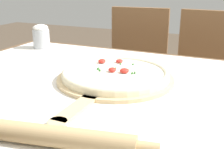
{
  "coord_description": "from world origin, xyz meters",
  "views": [
    {
      "loc": [
        0.35,
        -0.82,
        1.06
      ],
      "look_at": [
        -0.02,
        0.01,
        0.76
      ],
      "focal_mm": 45.0,
      "sensor_mm": 36.0,
      "label": 1
    }
  ],
  "objects_px": {
    "pizza": "(115,73)",
    "pizza_peel": "(114,80)",
    "rolling_pin": "(62,137)",
    "chair_right": "(204,75)",
    "chair_left": "(135,67)",
    "flour_cup": "(41,36)"
  },
  "relations": [
    {
      "from": "rolling_pin",
      "to": "flour_cup",
      "type": "bearing_deg",
      "value": 129.81
    },
    {
      "from": "flour_cup",
      "to": "rolling_pin",
      "type": "bearing_deg",
      "value": -50.19
    },
    {
      "from": "chair_right",
      "to": "flour_cup",
      "type": "xyz_separation_m",
      "value": [
        -0.77,
        -0.53,
        0.27
      ]
    },
    {
      "from": "pizza_peel",
      "to": "pizza",
      "type": "distance_m",
      "value": 0.03
    },
    {
      "from": "chair_right",
      "to": "pizza",
      "type": "bearing_deg",
      "value": -99.35
    },
    {
      "from": "rolling_pin",
      "to": "flour_cup",
      "type": "height_order",
      "value": "flour_cup"
    },
    {
      "from": "rolling_pin",
      "to": "chair_right",
      "type": "bearing_deg",
      "value": 82.7
    },
    {
      "from": "flour_cup",
      "to": "pizza_peel",
      "type": "bearing_deg",
      "value": -30.12
    },
    {
      "from": "pizza",
      "to": "pizza_peel",
      "type": "bearing_deg",
      "value": -89.34
    },
    {
      "from": "pizza_peel",
      "to": "flour_cup",
      "type": "distance_m",
      "value": 0.63
    },
    {
      "from": "chair_left",
      "to": "chair_right",
      "type": "relative_size",
      "value": 1.0
    },
    {
      "from": "pizza",
      "to": "chair_left",
      "type": "xyz_separation_m",
      "value": [
        -0.21,
        0.83,
        -0.24
      ]
    },
    {
      "from": "pizza",
      "to": "flour_cup",
      "type": "height_order",
      "value": "flour_cup"
    },
    {
      "from": "rolling_pin",
      "to": "chair_right",
      "type": "height_order",
      "value": "chair_right"
    },
    {
      "from": "rolling_pin",
      "to": "chair_right",
      "type": "distance_m",
      "value": 1.29
    },
    {
      "from": "pizza_peel",
      "to": "pizza",
      "type": "height_order",
      "value": "pizza"
    },
    {
      "from": "pizza_peel",
      "to": "flour_cup",
      "type": "xyz_separation_m",
      "value": [
        -0.54,
        0.31,
        0.06
      ]
    },
    {
      "from": "pizza_peel",
      "to": "chair_right",
      "type": "height_order",
      "value": "chair_right"
    },
    {
      "from": "rolling_pin",
      "to": "chair_left",
      "type": "bearing_deg",
      "value": 102.4
    },
    {
      "from": "pizza_peel",
      "to": "rolling_pin",
      "type": "distance_m",
      "value": 0.42
    },
    {
      "from": "pizza",
      "to": "rolling_pin",
      "type": "distance_m",
      "value": 0.43
    },
    {
      "from": "pizza",
      "to": "rolling_pin",
      "type": "xyz_separation_m",
      "value": [
        0.06,
        -0.43,
        -0.0
      ]
    }
  ]
}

